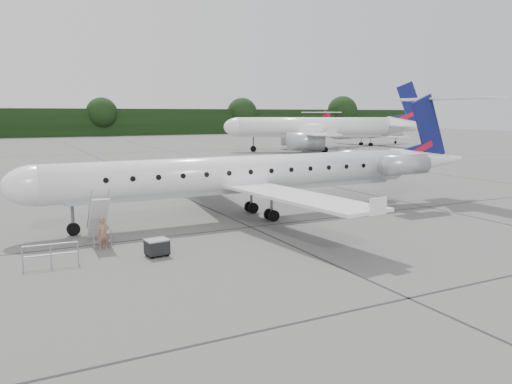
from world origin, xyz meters
TOP-DOWN VIEW (x-y plane):
  - ground at (0.00, 0.00)m, footprint 320.00×320.00m
  - treeline at (0.00, 130.00)m, footprint 260.00×4.00m
  - main_regional_jet at (-2.78, 5.06)m, footprint 30.75×22.27m
  - airstair at (-12.12, 2.81)m, footprint 0.87×2.39m
  - passenger at (-12.13, 1.47)m, footprint 0.60×0.42m
  - safety_railing at (-14.65, -0.36)m, footprint 2.20×0.23m
  - baggage_cart at (-10.14, -0.76)m, footprint 1.07×0.91m
  - bg_narrowbody at (31.70, 49.58)m, footprint 39.81×35.54m
  - bg_regional_right at (51.90, 59.23)m, footprint 29.63×23.70m

SIDE VIEW (x-z plane):
  - ground at x=0.00m, z-range 0.00..0.00m
  - baggage_cart at x=-10.14m, z-range 0.00..0.86m
  - safety_railing at x=-14.65m, z-range 0.00..1.00m
  - passenger at x=-12.13m, z-range 0.00..1.58m
  - airstair at x=-12.12m, z-range 0.00..2.46m
  - bg_regional_right at x=51.90m, z-range 0.00..6.96m
  - main_regional_jet at x=-2.78m, z-range 0.00..7.84m
  - treeline at x=0.00m, z-range 0.00..8.00m
  - bg_narrowbody at x=31.70m, z-range 0.00..11.77m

